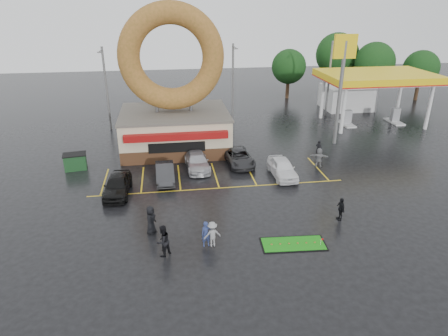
{
  "coord_description": "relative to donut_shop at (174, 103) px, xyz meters",
  "views": [
    {
      "loc": [
        -3.71,
        -24.29,
        13.67
      ],
      "look_at": [
        0.2,
        2.2,
        2.2
      ],
      "focal_mm": 32.0,
      "sensor_mm": 36.0,
      "label": 1
    }
  ],
  "objects": [
    {
      "name": "person_walker_far",
      "position": [
        13.09,
        -4.12,
        -3.7
      ],
      "size": [
        0.66,
        0.62,
        1.52
      ],
      "primitive_type": "imported",
      "rotation": [
        0.0,
        0.0,
        2.52
      ],
      "color": "black",
      "rests_on": "ground"
    },
    {
      "name": "tree_far_c",
      "position": [
        25.0,
        21.03,
        1.37
      ],
      "size": [
        6.3,
        6.3,
        9.0
      ],
      "color": "#332114",
      "rests_on": "ground"
    },
    {
      "name": "person_walker_near",
      "position": [
        12.17,
        -6.59,
        -3.61
      ],
      "size": [
        1.67,
        1.02,
        1.72
      ],
      "primitive_type": "imported",
      "rotation": [
        0.0,
        0.0,
        2.79
      ],
      "color": "gray",
      "rests_on": "ground"
    },
    {
      "name": "dumpster",
      "position": [
        -8.74,
        -4.01,
        -3.81
      ],
      "size": [
        1.95,
        1.45,
        1.3
      ],
      "primitive_type": "cube",
      "rotation": [
        0.0,
        0.0,
        0.15
      ],
      "color": "#1A431F",
      "rests_on": "ground"
    },
    {
      "name": "car_grey",
      "position": [
        5.36,
        -4.97,
        -3.81
      ],
      "size": [
        2.53,
        4.87,
        1.31
      ],
      "primitive_type": "imported",
      "rotation": [
        0.0,
        0.0,
        0.08
      ],
      "color": "#2D2C2F",
      "rests_on": "ground"
    },
    {
      "name": "tree_far_a",
      "position": [
        29.0,
        17.03,
        0.72
      ],
      "size": [
        5.6,
        5.6,
        8.0
      ],
      "color": "#332114",
      "rests_on": "ground"
    },
    {
      "name": "person_blue",
      "position": [
        1.19,
        -17.21,
        -3.66
      ],
      "size": [
        0.63,
        0.46,
        1.61
      ],
      "primitive_type": "imported",
      "rotation": [
        0.0,
        0.0,
        0.13
      ],
      "color": "navy",
      "rests_on": "ground"
    },
    {
      "name": "person_hoodie",
      "position": [
        1.54,
        -17.27,
        -3.66
      ],
      "size": [
        1.12,
        0.76,
        1.6
      ],
      "primitive_type": "imported",
      "rotation": [
        0.0,
        0.0,
        3.31
      ],
      "color": "gray",
      "rests_on": "ground"
    },
    {
      "name": "car_dgrey",
      "position": [
        -1.13,
        -7.54,
        -3.79
      ],
      "size": [
        1.53,
        4.14,
        1.35
      ],
      "primitive_type": "imported",
      "rotation": [
        0.0,
        0.0,
        0.02
      ],
      "color": "#2B2B2D",
      "rests_on": "ground"
    },
    {
      "name": "car_silver",
      "position": [
        1.62,
        -5.42,
        -3.79
      ],
      "size": [
        2.15,
        4.76,
        1.35
      ],
      "primitive_type": "imported",
      "rotation": [
        0.0,
        0.0,
        0.05
      ],
      "color": "#B5B5BA",
      "rests_on": "ground"
    },
    {
      "name": "ground",
      "position": [
        3.0,
        -12.97,
        -4.46
      ],
      "size": [
        120.0,
        120.0,
        0.0
      ],
      "primitive_type": "plane",
      "color": "black",
      "rests_on": "ground"
    },
    {
      "name": "person_bystander",
      "position": [
        -2.08,
        -15.31,
        -3.53
      ],
      "size": [
        0.87,
        1.06,
        1.88
      ],
      "primitive_type": "imported",
      "rotation": [
        0.0,
        0.0,
        1.23
      ],
      "color": "black",
      "rests_on": "ground"
    },
    {
      "name": "donut_shop",
      "position": [
        0.0,
        0.0,
        0.0
      ],
      "size": [
        10.2,
        8.7,
        13.5
      ],
      "color": "#472B19",
      "rests_on": "ground"
    },
    {
      "name": "streetlight_left",
      "position": [
        -7.0,
        6.95,
        0.32
      ],
      "size": [
        0.4,
        2.21,
        9.0
      ],
      "color": "slate",
      "rests_on": "ground"
    },
    {
      "name": "gas_station",
      "position": [
        23.0,
        7.97,
        -0.77
      ],
      "size": [
        12.3,
        13.65,
        5.9
      ],
      "color": "silver",
      "rests_on": "ground"
    },
    {
      "name": "streetlight_mid",
      "position": [
        7.0,
        7.95,
        0.32
      ],
      "size": [
        0.4,
        2.21,
        9.0
      ],
      "color": "slate",
      "rests_on": "ground"
    },
    {
      "name": "putting_green",
      "position": [
        6.37,
        -17.85,
        -4.43
      ],
      "size": [
        3.99,
        1.93,
        0.49
      ],
      "color": "black",
      "rests_on": "ground"
    },
    {
      "name": "person_blackjkt",
      "position": [
        -1.35,
        -17.8,
        -3.51
      ],
      "size": [
        1.18,
        1.17,
        1.92
      ],
      "primitive_type": "imported",
      "rotation": [
        0.0,
        0.0,
        3.9
      ],
      "color": "black",
      "rests_on": "ground"
    },
    {
      "name": "streetlight_right",
      "position": [
        19.0,
        8.95,
        0.32
      ],
      "size": [
        0.4,
        2.21,
        9.0
      ],
      "color": "slate",
      "rests_on": "ground"
    },
    {
      "name": "car_white",
      "position": [
        8.46,
        -8.09,
        -3.72
      ],
      "size": [
        1.84,
        4.43,
        1.5
      ],
      "primitive_type": "imported",
      "rotation": [
        0.0,
        0.0,
        0.02
      ],
      "color": "white",
      "rests_on": "ground"
    },
    {
      "name": "car_black",
      "position": [
        -4.68,
        -9.47,
        -3.71
      ],
      "size": [
        2.07,
        4.55,
        1.51
      ],
      "primitive_type": "imported",
      "rotation": [
        0.0,
        0.0,
        -0.07
      ],
      "color": "black",
      "rests_on": "ground"
    },
    {
      "name": "tree_far_d",
      "position": [
        17.0,
        19.03,
        0.07
      ],
      "size": [
        4.9,
        4.9,
        7.0
      ],
      "color": "#332114",
      "rests_on": "ground"
    },
    {
      "name": "tree_far_b",
      "position": [
        35.0,
        15.03,
        0.07
      ],
      "size": [
        4.9,
        4.9,
        7.0
      ],
      "color": "#332114",
      "rests_on": "ground"
    },
    {
      "name": "shell_sign",
      "position": [
        16.0,
        -0.97,
        2.91
      ],
      "size": [
        2.2,
        0.36,
        10.6
      ],
      "color": "slate",
      "rests_on": "ground"
    },
    {
      "name": "person_cameraman",
      "position": [
        10.33,
        -15.44,
        -3.67
      ],
      "size": [
        0.42,
        0.94,
        1.58
      ],
      "primitive_type": "imported",
      "rotation": [
        0.0,
        0.0,
        -1.53
      ],
      "color": "black",
      "rests_on": "ground"
    }
  ]
}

